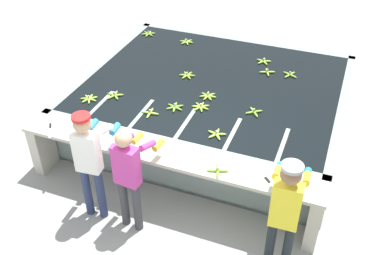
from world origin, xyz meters
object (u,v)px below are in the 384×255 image
at_px(banana_bunch_floating_11, 148,34).
at_px(banana_bunch_floating_10, 115,95).
at_px(banana_bunch_floating_0, 208,96).
at_px(banana_bunch_floating_1, 264,61).
at_px(banana_bunch_floating_8, 89,99).
at_px(knife_0, 50,128).
at_px(banana_bunch_floating_9, 254,112).
at_px(banana_bunch_floating_2, 186,42).
at_px(banana_bunch_floating_6, 290,75).
at_px(worker_0, 89,157).
at_px(worker_2, 285,209).
at_px(banana_bunch_floating_13, 216,134).
at_px(banana_bunch_floating_3, 201,107).
at_px(banana_bunch_floating_5, 267,72).
at_px(banana_bunch_floating_4, 150,113).
at_px(knife_1, 271,183).
at_px(banana_bunch_floating_7, 175,107).
at_px(banana_bunch_floating_12, 187,75).
at_px(banana_bunch_ledge_0, 218,171).

bearing_deg(banana_bunch_floating_11, banana_bunch_floating_10, -77.51).
relative_size(banana_bunch_floating_0, banana_bunch_floating_1, 1.01).
xyz_separation_m(banana_bunch_floating_8, banana_bunch_floating_11, (-0.18, 2.53, 0.00)).
bearing_deg(knife_0, banana_bunch_floating_9, 28.83).
distance_m(banana_bunch_floating_2, knife_0, 3.41).
bearing_deg(banana_bunch_floating_6, banana_bunch_floating_2, 164.82).
bearing_deg(worker_0, knife_0, 153.45).
bearing_deg(banana_bunch_floating_0, knife_0, -138.26).
relative_size(worker_2, banana_bunch_floating_13, 6.08).
bearing_deg(worker_0, banana_bunch_floating_10, 108.27).
relative_size(banana_bunch_floating_3, banana_bunch_floating_5, 1.03).
bearing_deg(worker_2, banana_bunch_floating_9, 113.46).
xyz_separation_m(banana_bunch_floating_9, knife_0, (-2.60, -1.43, -0.01)).
bearing_deg(banana_bunch_floating_4, banana_bunch_floating_11, 115.96).
height_order(worker_0, knife_1, worker_0).
distance_m(banana_bunch_floating_2, banana_bunch_floating_7, 2.30).
bearing_deg(banana_bunch_floating_0, banana_bunch_floating_6, 46.65).
height_order(banana_bunch_floating_0, knife_1, banana_bunch_floating_0).
height_order(banana_bunch_floating_5, knife_0, banana_bunch_floating_5).
bearing_deg(banana_bunch_floating_3, banana_bunch_floating_13, -52.36).
bearing_deg(banana_bunch_floating_11, knife_1, -46.18).
bearing_deg(banana_bunch_floating_5, banana_bunch_floating_13, -97.09).
distance_m(banana_bunch_floating_3, banana_bunch_floating_5, 1.59).
distance_m(banana_bunch_floating_6, banana_bunch_floating_7, 2.17).
xyz_separation_m(knife_0, knife_1, (3.18, 0.00, 0.00)).
bearing_deg(banana_bunch_floating_0, banana_bunch_floating_12, 137.83).
height_order(worker_0, banana_bunch_floating_10, worker_0).
bearing_deg(banana_bunch_floating_1, banana_bunch_floating_7, -114.97).
height_order(banana_bunch_floating_3, banana_bunch_floating_6, same).
height_order(banana_bunch_floating_1, knife_1, banana_bunch_floating_1).
relative_size(worker_2, banana_bunch_floating_6, 6.31).
distance_m(banana_bunch_floating_10, banana_bunch_ledge_0, 2.36).
bearing_deg(banana_bunch_floating_10, banana_bunch_floating_11, 102.49).
height_order(banana_bunch_floating_2, banana_bunch_floating_9, same).
xyz_separation_m(banana_bunch_floating_0, banana_bunch_floating_5, (0.69, 1.09, 0.00)).
distance_m(banana_bunch_floating_9, banana_bunch_floating_12, 1.50).
distance_m(banana_bunch_floating_4, banana_bunch_floating_9, 1.55).
distance_m(worker_0, banana_bunch_floating_4, 1.35).
distance_m(banana_bunch_floating_0, banana_bunch_floating_4, 1.00).
xyz_separation_m(banana_bunch_floating_0, banana_bunch_floating_4, (-0.65, -0.76, 0.00)).
xyz_separation_m(banana_bunch_floating_6, banana_bunch_floating_10, (-2.45, -1.65, -0.00)).
height_order(banana_bunch_floating_5, banana_bunch_floating_10, same).
xyz_separation_m(banana_bunch_floating_5, knife_1, (0.68, -2.71, -0.01)).
bearing_deg(banana_bunch_floating_11, worker_0, -75.11).
relative_size(banana_bunch_floating_1, banana_bunch_floating_3, 0.99).
relative_size(worker_0, banana_bunch_floating_4, 5.83).
distance_m(worker_0, banana_bunch_floating_9, 2.52).
distance_m(banana_bunch_floating_3, banana_bunch_floating_10, 1.39).
bearing_deg(banana_bunch_floating_8, banana_bunch_ledge_0, -20.26).
bearing_deg(banana_bunch_floating_8, banana_bunch_floating_6, 34.13).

